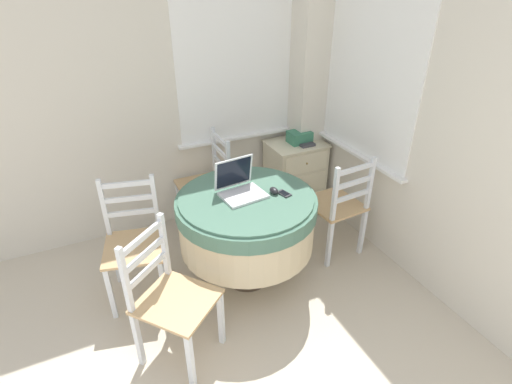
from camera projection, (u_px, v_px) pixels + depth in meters
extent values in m
cube|color=beige|center=(69.00, 103.00, 3.12)|extent=(4.47, 0.06, 2.55)
cube|color=white|center=(235.00, 59.00, 3.51)|extent=(1.10, 0.01, 1.42)
cube|color=white|center=(238.00, 137.00, 3.85)|extent=(1.18, 0.07, 0.02)
cube|color=white|center=(371.00, 70.00, 3.17)|extent=(0.01, 1.10, 1.42)
cube|color=white|center=(357.00, 153.00, 3.52)|extent=(0.07, 1.18, 0.02)
cube|color=beige|center=(309.00, 79.00, 3.77)|extent=(0.28, 0.28, 2.55)
cylinder|color=#4C3D2D|center=(247.00, 275.00, 3.26)|extent=(0.36, 0.36, 0.03)
cylinder|color=#4C3D2D|center=(247.00, 238.00, 3.07)|extent=(0.11, 0.11, 0.71)
cylinder|color=beige|center=(247.00, 222.00, 2.99)|extent=(1.01, 1.01, 0.40)
cylinder|color=#4C7560|center=(246.00, 205.00, 2.92)|extent=(1.04, 1.04, 0.11)
cylinder|color=#4C7560|center=(246.00, 197.00, 2.89)|extent=(0.98, 0.98, 0.02)
cube|color=silver|center=(243.00, 195.00, 2.88)|extent=(0.33, 0.27, 0.02)
cube|color=silver|center=(242.00, 193.00, 2.89)|extent=(0.29, 0.17, 0.00)
cube|color=silver|center=(234.00, 172.00, 2.92)|extent=(0.31, 0.08, 0.24)
cube|color=black|center=(234.00, 173.00, 2.91)|extent=(0.28, 0.06, 0.21)
ellipsoid|color=black|center=(274.00, 191.00, 2.91)|extent=(0.06, 0.09, 0.04)
cube|color=#2D2D33|center=(284.00, 194.00, 2.91)|extent=(0.08, 0.12, 0.01)
cube|color=black|center=(284.00, 193.00, 2.91)|extent=(0.06, 0.08, 0.00)
cube|color=tan|center=(203.00, 185.00, 3.66)|extent=(0.44, 0.41, 0.02)
cube|color=silver|center=(179.00, 202.00, 3.85)|extent=(0.03, 0.03, 0.45)
cube|color=silver|center=(191.00, 221.00, 3.56)|extent=(0.03, 0.03, 0.45)
cube|color=silver|center=(216.00, 194.00, 3.99)|extent=(0.03, 0.03, 0.45)
cube|color=silver|center=(230.00, 211.00, 3.71)|extent=(0.03, 0.03, 0.45)
cube|color=silver|center=(214.00, 150.00, 3.75)|extent=(0.03, 0.03, 0.46)
cube|color=silver|center=(228.00, 166.00, 3.47)|extent=(0.03, 0.03, 0.46)
cube|color=silver|center=(220.00, 140.00, 3.53)|extent=(0.02, 0.36, 0.04)
cube|color=silver|center=(221.00, 152.00, 3.59)|extent=(0.02, 0.36, 0.04)
cube|color=silver|center=(221.00, 164.00, 3.64)|extent=(0.02, 0.36, 0.04)
cube|color=tan|center=(334.00, 204.00, 3.38)|extent=(0.44, 0.46, 0.02)
cube|color=silver|center=(334.00, 211.00, 3.72)|extent=(0.04, 0.04, 0.45)
cube|color=silver|center=(302.00, 222.00, 3.56)|extent=(0.04, 0.04, 0.45)
cube|color=silver|center=(362.00, 232.00, 3.43)|extent=(0.04, 0.04, 0.45)
cube|color=silver|center=(329.00, 244.00, 3.27)|extent=(0.04, 0.04, 0.45)
cube|color=silver|center=(370.00, 183.00, 3.19)|extent=(0.03, 0.03, 0.46)
cube|color=silver|center=(335.00, 195.00, 3.04)|extent=(0.03, 0.03, 0.46)
cube|color=silver|center=(356.00, 169.00, 3.03)|extent=(0.36, 0.05, 0.04)
cube|color=silver|center=(354.00, 183.00, 3.09)|extent=(0.36, 0.05, 0.04)
cube|color=silver|center=(352.00, 196.00, 3.15)|extent=(0.36, 0.05, 0.04)
cube|color=tan|center=(177.00, 301.00, 2.41)|extent=(0.59, 0.60, 0.02)
cube|color=silver|center=(191.00, 362.00, 2.31)|extent=(0.05, 0.05, 0.45)
cube|color=silver|center=(221.00, 318.00, 2.59)|extent=(0.05, 0.05, 0.45)
cube|color=silver|center=(138.00, 339.00, 2.45)|extent=(0.05, 0.05, 0.45)
cube|color=silver|center=(172.00, 300.00, 2.73)|extent=(0.05, 0.05, 0.45)
cube|color=silver|center=(125.00, 281.00, 2.22)|extent=(0.05, 0.05, 0.46)
cube|color=silver|center=(164.00, 245.00, 2.50)|extent=(0.05, 0.05, 0.46)
cube|color=silver|center=(142.00, 238.00, 2.27)|extent=(0.29, 0.25, 0.04)
cube|color=silver|center=(145.00, 254.00, 2.33)|extent=(0.29, 0.25, 0.04)
cube|color=silver|center=(148.00, 270.00, 2.39)|extent=(0.29, 0.25, 0.04)
cube|color=tan|center=(134.00, 247.00, 2.86)|extent=(0.50, 0.52, 0.02)
cube|color=silver|center=(111.00, 294.00, 2.79)|extent=(0.04, 0.04, 0.45)
cube|color=silver|center=(163.00, 286.00, 2.85)|extent=(0.04, 0.04, 0.45)
cube|color=silver|center=(116.00, 259.00, 3.11)|extent=(0.04, 0.04, 0.45)
cube|color=silver|center=(163.00, 253.00, 3.17)|extent=(0.04, 0.04, 0.45)
cube|color=silver|center=(104.00, 208.00, 2.87)|extent=(0.04, 0.04, 0.46)
cube|color=silver|center=(155.00, 202.00, 2.94)|extent=(0.04, 0.04, 0.46)
cube|color=silver|center=(126.00, 184.00, 2.82)|extent=(0.36, 0.11, 0.04)
cube|color=silver|center=(129.00, 199.00, 2.88)|extent=(0.36, 0.11, 0.04)
cube|color=silver|center=(131.00, 213.00, 2.94)|extent=(0.36, 0.11, 0.04)
cube|color=beige|center=(294.00, 175.00, 4.09)|extent=(0.53, 0.41, 0.68)
cube|color=beige|center=(296.00, 144.00, 3.92)|extent=(0.55, 0.43, 0.02)
cube|color=beige|center=(307.00, 163.00, 3.82)|extent=(0.46, 0.01, 0.19)
sphere|color=olive|center=(307.00, 164.00, 3.81)|extent=(0.02, 0.02, 0.02)
cube|color=beige|center=(305.00, 184.00, 3.93)|extent=(0.46, 0.01, 0.19)
sphere|color=olive|center=(306.00, 184.00, 3.92)|extent=(0.02, 0.02, 0.02)
cube|color=beige|center=(304.00, 203.00, 4.04)|extent=(0.46, 0.01, 0.19)
sphere|color=olive|center=(304.00, 204.00, 4.04)|extent=(0.02, 0.02, 0.02)
cube|color=#387A5B|center=(300.00, 137.00, 3.90)|extent=(0.21, 0.17, 0.11)
cube|color=#3F3F44|center=(303.00, 142.00, 3.90)|extent=(0.15, 0.23, 0.02)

